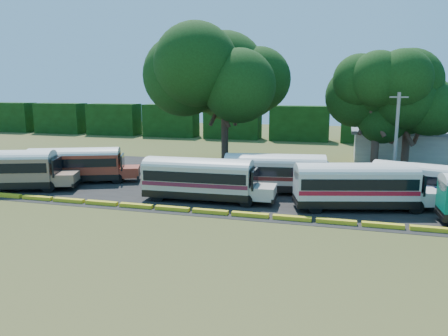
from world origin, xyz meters
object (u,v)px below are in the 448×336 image
(bus_cream_west, at_px, (201,177))
(bus_white_red, at_px, (358,184))
(bus_red, at_px, (77,163))
(tree_west, at_px, (225,73))
(bus_beige, at_px, (4,168))

(bus_cream_west, bearing_deg, bus_white_red, 0.74)
(bus_cream_west, bearing_deg, bus_red, 163.83)
(bus_white_red, bearing_deg, tree_west, 119.78)
(bus_red, bearing_deg, bus_beige, -154.78)
(bus_beige, height_order, bus_red, bus_beige)
(bus_beige, bearing_deg, bus_cream_west, -15.75)
(bus_red, distance_m, bus_cream_west, 14.13)
(bus_red, relative_size, bus_white_red, 0.94)
(bus_red, bearing_deg, bus_cream_west, -36.44)
(bus_beige, distance_m, bus_white_red, 30.29)
(bus_cream_west, height_order, tree_west, tree_west)
(bus_beige, distance_m, bus_cream_west, 18.05)
(bus_red, relative_size, tree_west, 0.69)
(bus_cream_west, bearing_deg, tree_west, 95.78)
(bus_beige, height_order, bus_white_red, bus_beige)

